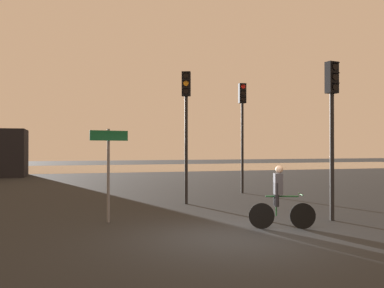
% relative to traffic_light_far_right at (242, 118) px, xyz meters
% --- Properties ---
extents(ground_plane, '(120.00, 120.00, 0.00)m').
position_rel_traffic_light_far_right_xyz_m(ground_plane, '(-4.07, -8.88, -3.45)').
color(ground_plane, black).
extents(water_strip, '(80.00, 16.00, 0.01)m').
position_rel_traffic_light_far_right_xyz_m(water_strip, '(-4.07, 25.45, -3.44)').
color(water_strip, '#9E937F').
rests_on(water_strip, ground).
extents(traffic_light_far_right, '(0.34, 0.36, 5.01)m').
position_rel_traffic_light_far_right_xyz_m(traffic_light_far_right, '(0.00, 0.00, 0.00)').
color(traffic_light_far_right, black).
rests_on(traffic_light_far_right, ground).
extents(traffic_light_near_right, '(0.35, 0.37, 4.53)m').
position_rel_traffic_light_far_right_xyz_m(traffic_light_near_right, '(-0.48, -7.48, -0.30)').
color(traffic_light_near_right, black).
rests_on(traffic_light_near_right, ground).
extents(traffic_light_center, '(0.38, 0.40, 4.88)m').
position_rel_traffic_light_far_right_xyz_m(traffic_light_center, '(-3.48, -2.85, -0.08)').
color(traffic_light_center, black).
rests_on(traffic_light_center, ground).
extents(direction_sign_post, '(1.07, 0.30, 2.60)m').
position_rel_traffic_light_far_right_xyz_m(direction_sign_post, '(-6.61, -5.96, -1.75)').
color(direction_sign_post, slate).
rests_on(direction_sign_post, ground).
extents(cyclist, '(1.64, 0.64, 1.62)m').
position_rel_traffic_light_far_right_xyz_m(cyclist, '(-2.52, -8.16, -2.63)').
color(cyclist, black).
rests_on(cyclist, ground).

